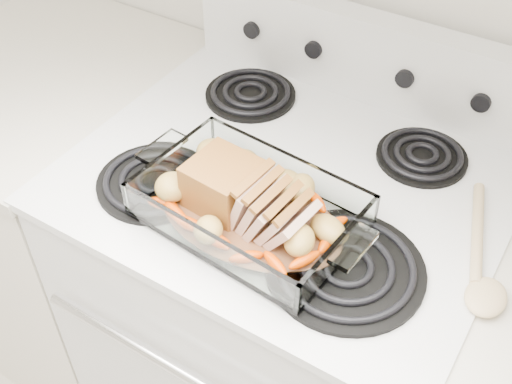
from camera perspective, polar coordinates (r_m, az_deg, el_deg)
The scene contains 6 objects.
electric_range at distance 1.52m, azimuth 2.52°, elevation -10.97°, with size 0.78×0.70×1.12m.
counter_left at distance 1.83m, azimuth -15.87°, elevation -1.83°, with size 0.58×0.68×0.93m.
baking_dish at distance 1.06m, azimuth -0.57°, elevation -1.78°, with size 0.35×0.23×0.07m.
pork_roast at distance 1.05m, azimuth -1.56°, elevation -0.17°, with size 0.22×0.11×0.09m.
roast_vegetables at distance 1.08m, azimuth 0.26°, elevation -0.24°, with size 0.35×0.19×0.04m.
wooden_spoon at distance 1.07m, azimuth 19.45°, elevation -6.33°, with size 0.12×0.27×0.02m.
Camera 1 is at (0.41, 0.87, 1.72)m, focal length 45.00 mm.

